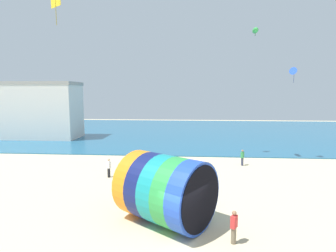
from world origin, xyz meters
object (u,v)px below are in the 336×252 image
at_px(kite_green_parafoil, 255,30).
at_px(bystander_near_water, 242,158).
at_px(kite_handler, 234,227).
at_px(kite_blue_delta, 294,72).
at_px(giant_inflatable_tube, 166,189).
at_px(bystander_mid_beach, 109,168).

height_order(kite_green_parafoil, bystander_near_water, kite_green_parafoil).
bearing_deg(bystander_near_water, kite_handler, -103.15).
height_order(kite_handler, kite_blue_delta, kite_blue_delta).
xyz_separation_m(giant_inflatable_tube, kite_blue_delta, (11.89, 14.09, 7.35)).
bearing_deg(kite_handler, bystander_near_water, 76.85).
relative_size(kite_green_parafoil, kite_blue_delta, 1.03).
relative_size(giant_inflatable_tube, kite_handler, 3.62).
bearing_deg(giant_inflatable_tube, kite_handler, -29.87).
relative_size(giant_inflatable_tube, kite_green_parafoil, 3.75).
distance_m(kite_handler, kite_blue_delta, 19.99).
height_order(kite_handler, bystander_near_water, kite_handler).
height_order(giant_inflatable_tube, kite_handler, giant_inflatable_tube).
xyz_separation_m(kite_green_parafoil, bystander_mid_beach, (-13.15, -6.11, -12.36)).
relative_size(bystander_near_water, bystander_mid_beach, 0.98).
height_order(kite_blue_delta, bystander_mid_beach, kite_blue_delta).
height_order(bystander_near_water, bystander_mid_beach, bystander_mid_beach).
xyz_separation_m(kite_handler, bystander_near_water, (3.23, 13.81, -0.02)).
xyz_separation_m(kite_handler, kite_green_parafoil, (4.39, 15.39, 12.36)).
bearing_deg(bystander_near_water, kite_blue_delta, 22.51).
bearing_deg(giant_inflatable_tube, bystander_mid_beach, 126.34).
height_order(kite_handler, bystander_mid_beach, bystander_mid_beach).
bearing_deg(kite_green_parafoil, kite_blue_delta, 8.55).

